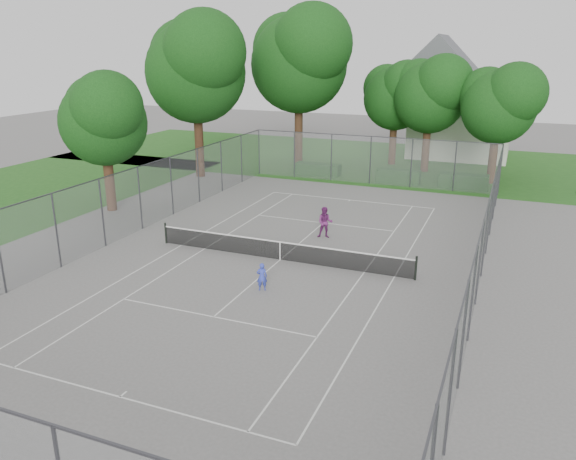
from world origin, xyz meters
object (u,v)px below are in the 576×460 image
at_px(house, 462,109).
at_px(woman_player, 325,222).
at_px(tennis_net, 280,250).
at_px(girl_player, 262,277).

distance_m(house, woman_player, 27.31).
bearing_deg(house, tennis_net, -98.97).
height_order(tennis_net, girl_player, girl_player).
distance_m(house, girl_player, 34.70).
bearing_deg(house, girl_player, -96.99).
relative_size(tennis_net, girl_player, 10.73).
height_order(tennis_net, house, house).
bearing_deg(tennis_net, woman_player, 77.18).
xyz_separation_m(house, girl_player, (-4.20, -34.25, -3.72)).
relative_size(tennis_net, woman_player, 7.70).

